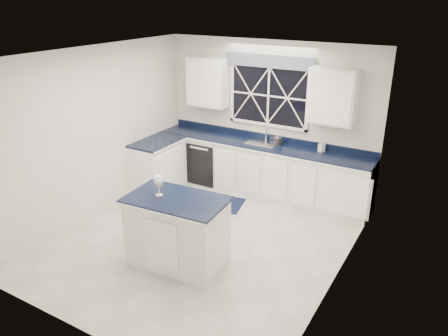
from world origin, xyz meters
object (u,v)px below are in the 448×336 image
Objects in this scene: island at (177,231)px; wine_glass at (158,182)px; faucet at (266,132)px; kettle at (277,140)px; soap_bottle at (322,146)px; dishwasher at (209,160)px.

wine_glass is at bearing -176.20° from island.
wine_glass is (-0.20, -2.83, 0.06)m from faucet.
wine_glass is at bearing -111.14° from kettle.
soap_bottle is at bearing -7.82° from kettle.
dishwasher is at bearing -176.20° from soap_bottle.
faucet reaches higher than kettle.
soap_bottle is at bearing -2.75° from faucet.
soap_bottle reaches higher than island.
wine_glass is (-0.25, -0.03, 0.67)m from island.
kettle is 2.78m from wine_glass.
faucet is 1.53× the size of soap_bottle.
dishwasher is 2.72× the size of faucet.
kettle is at bearing 4.02° from dishwasher.
island is 2.76m from kettle.
dishwasher is at bearing 108.81° from wine_glass.
faucet is (1.10, 0.19, 0.69)m from dishwasher.
dishwasher is 2.88m from wine_glass.
kettle is 0.79m from soap_bottle.
soap_bottle is (1.02, 2.74, 0.55)m from island.
island is (0.04, -2.79, -0.61)m from faucet.
kettle is 1.32× the size of soap_bottle.
dishwasher is 2.84m from island.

